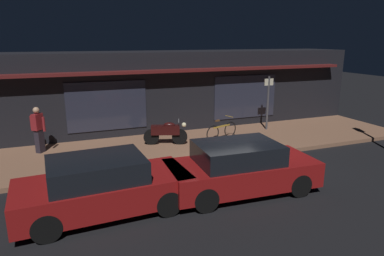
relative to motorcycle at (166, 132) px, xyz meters
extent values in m
plane|color=black|center=(1.23, -3.28, -0.65)|extent=(60.00, 60.00, 0.00)
cube|color=#8C6047|center=(1.23, -0.28, -0.57)|extent=(18.00, 4.00, 0.15)
cube|color=black|center=(1.23, 3.12, 1.15)|extent=(18.00, 2.80, 3.60)
cube|color=#262838|center=(-1.97, 1.70, 0.85)|extent=(3.20, 0.04, 2.00)
cube|color=#262838|center=(4.43, 1.70, 0.85)|extent=(3.20, 0.04, 2.00)
cube|color=#591919|center=(1.23, 1.47, 2.20)|extent=(16.20, 0.50, 0.12)
cylinder|color=black|center=(-0.55, 0.19, -0.20)|extent=(0.61, 0.31, 0.60)
cylinder|color=black|center=(0.49, -0.17, -0.20)|extent=(0.61, 0.31, 0.60)
cube|color=black|center=(-0.03, 0.01, 0.08)|extent=(1.13, 0.63, 0.36)
ellipsoid|color=black|center=(0.11, -0.04, 0.28)|extent=(0.49, 0.37, 0.20)
sphere|color=#F9EDB7|center=(0.65, -0.23, 0.28)|extent=(0.18, 0.18, 0.18)
cylinder|color=gray|center=(0.46, -0.16, 0.45)|extent=(0.21, 0.53, 0.03)
torus|color=black|center=(1.84, -0.31, -0.17)|extent=(0.64, 0.25, 0.66)
torus|color=black|center=(2.79, 0.01, -0.17)|extent=(0.64, 0.25, 0.66)
cube|color=#B78C2D|center=(2.31, -0.15, 0.05)|extent=(0.87, 0.33, 0.06)
cube|color=brown|center=(2.08, -0.23, 0.32)|extent=(0.22, 0.14, 0.06)
cylinder|color=#B78C2D|center=(2.71, -0.01, 0.40)|extent=(0.16, 0.41, 0.02)
cube|color=#28232D|center=(-4.55, 0.72, -0.07)|extent=(0.33, 0.34, 0.85)
cube|color=maroon|center=(-4.55, 0.72, 0.64)|extent=(0.41, 0.43, 0.58)
sphere|color=tan|center=(-4.55, 0.72, 1.06)|extent=(0.22, 0.22, 0.22)
cylinder|color=maroon|center=(-4.34, 0.56, 0.57)|extent=(0.13, 0.13, 0.52)
cylinder|color=maroon|center=(-4.75, 0.88, 0.57)|extent=(0.13, 0.13, 0.52)
cylinder|color=#47474C|center=(4.94, 0.57, 0.70)|extent=(0.09, 0.09, 2.40)
cube|color=beige|center=(4.94, 0.57, 1.65)|extent=(0.44, 0.03, 0.30)
cylinder|color=black|center=(-1.60, -3.55, -0.33)|extent=(0.65, 0.25, 0.64)
cylinder|color=black|center=(-1.53, -5.11, -0.33)|extent=(0.65, 0.25, 0.64)
cylinder|color=black|center=(-4.30, -3.68, -0.33)|extent=(0.65, 0.25, 0.64)
cylinder|color=black|center=(-4.23, -5.24, -0.33)|extent=(0.65, 0.25, 0.64)
cube|color=maroon|center=(-2.92, -4.39, -0.10)|extent=(4.18, 1.95, 0.68)
cube|color=black|center=(-3.07, -4.40, 0.45)|extent=(2.27, 1.70, 0.64)
cylinder|color=black|center=(2.16, -3.83, -0.33)|extent=(0.65, 0.25, 0.64)
cylinder|color=black|center=(2.08, -5.39, -0.33)|extent=(0.65, 0.25, 0.64)
cylinder|color=black|center=(-0.54, -3.70, -0.33)|extent=(0.65, 0.25, 0.64)
cylinder|color=black|center=(-0.62, -5.26, -0.33)|extent=(0.65, 0.25, 0.64)
cube|color=maroon|center=(0.77, -4.54, -0.10)|extent=(4.18, 1.95, 0.68)
cube|color=black|center=(0.62, -4.54, 0.45)|extent=(2.27, 1.70, 0.64)
camera|label=1|loc=(-3.71, -12.26, 3.47)|focal=31.98mm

